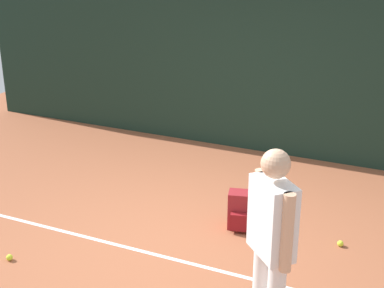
{
  "coord_description": "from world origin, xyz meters",
  "views": [
    {
      "loc": [
        2.3,
        -4.69,
        3.13
      ],
      "look_at": [
        0.0,
        0.4,
        1.0
      ],
      "focal_mm": 51.46,
      "sensor_mm": 36.0,
      "label": 1
    }
  ],
  "objects_px": {
    "backpack": "(241,211)",
    "tennis_ball_near_player": "(340,243)",
    "tennis_player": "(271,239)",
    "tennis_ball_mid_court": "(9,257)"
  },
  "relations": [
    {
      "from": "backpack",
      "to": "tennis_ball_near_player",
      "type": "xyz_separation_m",
      "value": [
        1.11,
        0.06,
        -0.18
      ]
    },
    {
      "from": "tennis_player",
      "to": "backpack",
      "type": "xyz_separation_m",
      "value": [
        -0.82,
        1.7,
        -0.76
      ]
    },
    {
      "from": "backpack",
      "to": "tennis_ball_near_player",
      "type": "bearing_deg",
      "value": -11.44
    },
    {
      "from": "backpack",
      "to": "tennis_ball_near_player",
      "type": "distance_m",
      "value": 1.12
    },
    {
      "from": "tennis_ball_mid_court",
      "to": "tennis_ball_near_player",
      "type": "bearing_deg",
      "value": 28.84
    },
    {
      "from": "tennis_player",
      "to": "tennis_ball_mid_court",
      "type": "bearing_deg",
      "value": -136.74
    },
    {
      "from": "backpack",
      "to": "tennis_ball_near_player",
      "type": "relative_size",
      "value": 6.67
    },
    {
      "from": "backpack",
      "to": "tennis_ball_mid_court",
      "type": "distance_m",
      "value": 2.53
    },
    {
      "from": "tennis_ball_near_player",
      "to": "tennis_ball_mid_court",
      "type": "bearing_deg",
      "value": -151.16
    },
    {
      "from": "tennis_player",
      "to": "tennis_ball_near_player",
      "type": "bearing_deg",
      "value": 125.69
    }
  ]
}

